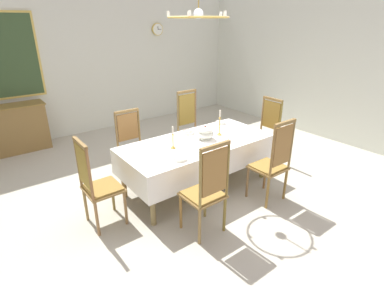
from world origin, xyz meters
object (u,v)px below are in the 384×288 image
object	(u,v)px
chair_head_east	(265,130)
bowl_far_right	(180,158)
candlestick_west	(173,140)
bowl_far_left	(221,122)
chair_north_b	(191,126)
spoon_secondary	(221,145)
chair_south_a	(207,189)
chair_head_west	(97,183)
candlestick_east	(220,125)
spoon_primary	(194,131)
mounted_clock	(157,29)
dining_table	(197,146)
bowl_near_left	(188,132)
framed_painting	(4,57)
chair_south_b	(273,161)
chandelier	(198,17)
bowl_near_right	(216,147)
soup_tureen	(205,133)
chair_north_a	(133,143)
sideboard	(6,130)

from	to	relation	value
chair_head_east	bowl_far_right	xyz separation A→B (m)	(-2.08, -0.36, 0.18)
candlestick_west	bowl_far_left	world-z (taller)	candlestick_west
chair_north_b	spoon_secondary	distance (m)	1.31
chair_south_a	chair_head_west	xyz separation A→B (m)	(-0.93, 0.91, -0.01)
chair_south_a	chair_head_east	xyz separation A→B (m)	(2.10, 0.91, -0.02)
candlestick_west	candlestick_east	xyz separation A→B (m)	(0.85, 0.00, 0.04)
bowl_far_left	spoon_primary	xyz separation A→B (m)	(-0.59, -0.01, -0.02)
chair_north_b	mounted_clock	world-z (taller)	mounted_clock
chair_head_east	bowl_far_right	distance (m)	2.11
chair_head_east	bowl_far_left	xyz separation A→B (m)	(-0.72, 0.38, 0.19)
mounted_clock	bowl_far_left	bearing A→B (deg)	-102.63
bowl_far_right	candlestick_east	bearing A→B (deg)	19.96
chair_head_west	chair_head_east	world-z (taller)	chair_head_west
chair_south_a	spoon_primary	size ratio (longest dim) A/B	6.67
bowl_far_right	chair_south_a	bearing A→B (deg)	-92.85
spoon_secondary	candlestick_east	bearing A→B (deg)	65.22
dining_table	bowl_near_left	distance (m)	0.37
candlestick_east	framed_painting	xyz separation A→B (m)	(-2.21, 3.43, 0.84)
chair_head_west	framed_painting	xyz separation A→B (m)	(-0.27, 3.43, 1.16)
chair_south_b	chandelier	world-z (taller)	chandelier
chandelier	bowl_far_left	bearing A→B (deg)	25.63
chair_head_west	bowl_near_left	distance (m)	1.65
dining_table	chandelier	xyz separation A→B (m)	(-0.00, 0.00, 1.73)
chair_head_west	candlestick_west	distance (m)	1.13
chair_north_b	candlestick_east	world-z (taller)	chair_north_b
dining_table	spoon_primary	xyz separation A→B (m)	(0.21, 0.37, 0.08)
candlestick_west	chandelier	xyz separation A→B (m)	(0.42, -0.00, 1.53)
chair_south_a	bowl_far_left	bearing A→B (deg)	43.05
dining_table	chandelier	world-z (taller)	chandelier
chair_south_a	chair_head_west	size ratio (longest dim) A/B	1.03
bowl_near_left	bowl_far_right	world-z (taller)	bowl_near_left
chair_south_b	bowl_near_right	xyz separation A→B (m)	(-0.53, 0.56, 0.16)
soup_tureen	candlestick_east	size ratio (longest dim) A/B	0.66
chair_south_b	chair_north_b	distance (m)	1.83
chair_north_a	candlestick_east	xyz separation A→B (m)	(1.01, -0.91, 0.34)
chair_head_east	mounted_clock	xyz separation A→B (m)	(-0.04, 3.42, 1.58)
framed_painting	dining_table	bearing A→B (deg)	-62.41
chair_head_east	candlestick_west	bearing A→B (deg)	90.00
spoon_secondary	bowl_far_left	bearing A→B (deg)	62.26
sideboard	soup_tureen	bearing A→B (deg)	124.73
dining_table	bowl_far_right	world-z (taller)	bowl_far_right
chair_north_a	framed_painting	size ratio (longest dim) A/B	0.69
sideboard	mounted_clock	size ratio (longest dim) A/B	5.12
mounted_clock	framed_painting	world-z (taller)	framed_painting
chair_south_b	candlestick_west	distance (m)	1.38
chair_south_a	candlestick_west	world-z (taller)	chair_south_a
chair_north_b	chair_head_west	distance (m)	2.28
chair_north_b	bowl_far_left	bearing A→B (deg)	113.16
chair_north_a	bowl_far_left	xyz separation A→B (m)	(1.39, -0.52, 0.20)
chair_north_b	framed_painting	size ratio (longest dim) A/B	0.79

